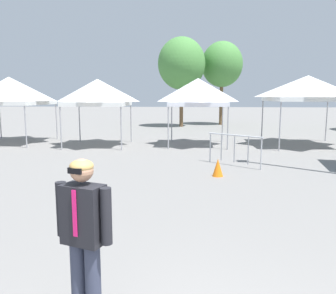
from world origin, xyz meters
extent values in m
cylinder|color=#9E9EA3|center=(-7.68, 12.88, 1.06)|extent=(0.06, 0.06, 2.12)
cylinder|color=#9E9EA3|center=(-10.92, 16.21, 1.06)|extent=(0.06, 0.06, 2.12)
cylinder|color=#9E9EA3|center=(-7.63, 16.16, 1.06)|extent=(0.06, 0.06, 2.12)
pyramid|color=white|center=(-9.30, 14.55, 2.71)|extent=(3.50, 3.50, 1.18)
cube|color=white|center=(-9.30, 14.55, 2.02)|extent=(3.47, 3.47, 0.20)
cylinder|color=#9E9EA3|center=(-5.90, 12.55, 1.05)|extent=(0.06, 0.06, 2.10)
cylinder|color=#9E9EA3|center=(-3.21, 12.66, 1.05)|extent=(0.06, 0.06, 2.10)
cylinder|color=#9E9EA3|center=(-6.00, 15.24, 1.05)|extent=(0.06, 0.06, 2.10)
cylinder|color=#9E9EA3|center=(-3.32, 15.34, 1.05)|extent=(0.06, 0.06, 2.10)
pyramid|color=white|center=(-4.61, 13.95, 2.63)|extent=(2.93, 2.93, 1.05)
cube|color=white|center=(-4.61, 13.95, 2.00)|extent=(2.90, 2.90, 0.20)
cylinder|color=#9E9EA3|center=(-1.20, 13.20, 1.05)|extent=(0.06, 0.06, 2.09)
cylinder|color=#9E9EA3|center=(1.44, 13.26, 1.05)|extent=(0.06, 0.06, 2.09)
cylinder|color=#9E9EA3|center=(-1.26, 15.84, 1.05)|extent=(0.06, 0.06, 2.09)
cylinder|color=#9E9EA3|center=(1.38, 15.90, 1.05)|extent=(0.06, 0.06, 2.09)
pyramid|color=white|center=(0.09, 14.55, 2.64)|extent=(2.84, 2.84, 1.10)
cube|color=white|center=(0.09, 14.55, 1.99)|extent=(2.81, 2.81, 0.20)
cylinder|color=#9E9EA3|center=(3.64, 13.10, 1.16)|extent=(0.06, 0.06, 2.32)
cylinder|color=#9E9EA3|center=(3.48, 16.43, 1.16)|extent=(0.06, 0.06, 2.32)
cylinder|color=#9E9EA3|center=(6.80, 16.59, 1.16)|extent=(0.06, 0.06, 2.32)
pyramid|color=white|center=(5.22, 14.84, 2.82)|extent=(3.67, 3.67, 0.99)
cube|color=white|center=(5.22, 14.84, 2.22)|extent=(3.63, 3.63, 0.20)
cylinder|color=#33384C|center=(-1.04, 1.24, 0.46)|extent=(0.16, 0.16, 0.92)
cylinder|color=#33384C|center=(-0.87, 1.18, 0.46)|extent=(0.16, 0.16, 0.92)
cube|color=black|center=(-0.95, 1.21, 1.22)|extent=(0.47, 0.36, 0.60)
cylinder|color=black|center=(-1.21, 1.30, 1.24)|extent=(0.11, 0.11, 0.56)
cylinder|color=black|center=(-0.70, 1.12, 1.24)|extent=(0.11, 0.11, 0.56)
sphere|color=tan|center=(-0.95, 1.21, 1.67)|extent=(0.23, 0.23, 0.23)
ellipsoid|color=tan|center=(-0.95, 1.21, 1.71)|extent=(0.23, 0.23, 0.14)
cube|color=black|center=(-0.99, 1.11, 1.68)|extent=(0.15, 0.07, 0.06)
cube|color=#E51966|center=(-0.99, 1.08, 1.27)|extent=(0.05, 0.03, 0.46)
cylinder|color=brown|center=(1.93, 26.46, 1.77)|extent=(0.28, 0.28, 3.55)
ellipsoid|color=#47843D|center=(1.93, 26.46, 4.86)|extent=(3.29, 3.29, 3.62)
cylinder|color=brown|center=(-1.21, 24.38, 1.67)|extent=(0.28, 0.28, 3.34)
ellipsoid|color=#47843D|center=(-1.21, 24.38, 4.76)|extent=(3.56, 3.56, 3.92)
cylinder|color=#B7BABF|center=(1.38, 9.72, 1.05)|extent=(1.71, 1.30, 0.05)
cylinder|color=#B7BABF|center=(2.18, 9.12, 0.53)|extent=(0.04, 0.04, 1.05)
cylinder|color=#B7BABF|center=(0.58, 10.32, 0.53)|extent=(0.04, 0.04, 1.05)
cylinder|color=#B7BABF|center=(1.80, 9.40, 0.58)|extent=(0.04, 0.04, 0.92)
cylinder|color=#B7BABF|center=(1.38, 9.72, 0.58)|extent=(0.04, 0.04, 0.92)
cylinder|color=#B7BABF|center=(0.96, 10.03, 0.58)|extent=(0.04, 0.04, 0.92)
cone|color=orange|center=(0.75, 8.09, 0.27)|extent=(0.32, 0.32, 0.53)
camera|label=1|loc=(0.18, -1.95, 2.39)|focal=36.57mm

